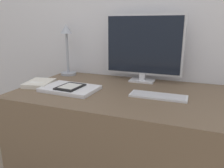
{
  "coord_description": "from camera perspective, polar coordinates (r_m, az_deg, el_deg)",
  "views": [
    {
      "loc": [
        0.36,
        -1.09,
        1.14
      ],
      "look_at": [
        -0.09,
        0.1,
        0.78
      ],
      "focal_mm": 35.0,
      "sensor_mm": 36.0,
      "label": 1
    }
  ],
  "objects": [
    {
      "name": "wall_back",
      "position": [
        1.71,
        9.13,
        17.39
      ],
      "size": [
        3.6,
        0.05,
        2.4
      ],
      "color": "silver",
      "rests_on": "ground_plane"
    },
    {
      "name": "desk",
      "position": [
        1.52,
        4.37,
        -15.25
      ],
      "size": [
        1.43,
        0.77,
        0.72
      ],
      "color": "brown",
      "rests_on": "ground_plane"
    },
    {
      "name": "monitor",
      "position": [
        1.59,
        8.17,
        9.49
      ],
      "size": [
        0.56,
        0.11,
        0.48
      ],
      "color": "silver",
      "rests_on": "desk"
    },
    {
      "name": "keyboard",
      "position": [
        1.3,
        11.98,
        -3.06
      ],
      "size": [
        0.33,
        0.11,
        0.01
      ],
      "color": "silver",
      "rests_on": "desk"
    },
    {
      "name": "laptop",
      "position": [
        1.43,
        -10.89,
        -1.17
      ],
      "size": [
        0.36,
        0.25,
        0.02
      ],
      "color": "silver",
      "rests_on": "desk"
    },
    {
      "name": "ereader",
      "position": [
        1.41,
        -10.87,
        -0.69
      ],
      "size": [
        0.15,
        0.18,
        0.01
      ],
      "color": "black",
      "rests_on": "laptop"
    },
    {
      "name": "desk_lamp",
      "position": [
        1.83,
        -11.69,
        9.99
      ],
      "size": [
        0.13,
        0.13,
        0.41
      ],
      "color": "#999EA8",
      "rests_on": "desk"
    },
    {
      "name": "notebook",
      "position": [
        1.6,
        -18.38,
        0.2
      ],
      "size": [
        0.2,
        0.24,
        0.03
      ],
      "color": "silver",
      "rests_on": "desk"
    }
  ]
}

